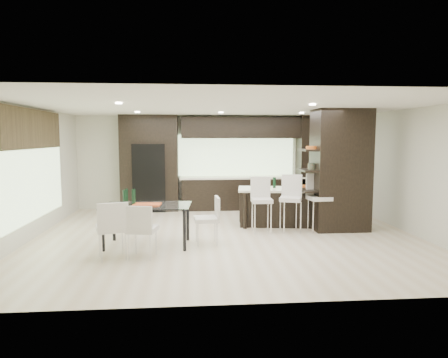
{
  "coord_description": "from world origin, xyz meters",
  "views": [
    {
      "loc": [
        -0.74,
        -8.26,
        2.08
      ],
      "look_at": [
        0.0,
        0.6,
        1.15
      ],
      "focal_mm": 32.0,
      "sensor_mm": 36.0,
      "label": 1
    }
  ],
  "objects": [
    {
      "name": "partition_column",
      "position": [
        2.6,
        0.4,
        1.35
      ],
      "size": [
        1.2,
        0.8,
        2.7
      ],
      "primitive_type": "cube",
      "color": "black",
      "rests_on": "ground"
    },
    {
      "name": "refrigerator",
      "position": [
        -1.9,
        3.12,
        0.95
      ],
      "size": [
        0.9,
        0.68,
        1.9
      ],
      "primitive_type": "cube",
      "color": "black",
      "rests_on": "ground"
    },
    {
      "name": "window_left",
      "position": [
        -3.96,
        0.2,
        1.35
      ],
      "size": [
        0.04,
        3.2,
        1.9
      ],
      "primitive_type": "cube",
      "color": "#B2D199",
      "rests_on": "left_wall"
    },
    {
      "name": "ceiling",
      "position": [
        0.0,
        0.0,
        2.7
      ],
      "size": [
        8.0,
        7.0,
        0.02
      ],
      "primitive_type": "cube",
      "color": "white",
      "rests_on": "ground"
    },
    {
      "name": "stone_accent",
      "position": [
        -3.93,
        0.2,
        2.25
      ],
      "size": [
        0.08,
        3.0,
        0.8
      ],
      "primitive_type": "cube",
      "color": "brown",
      "rests_on": "left_wall"
    },
    {
      "name": "left_wall",
      "position": [
        -4.0,
        0.0,
        1.35
      ],
      "size": [
        0.02,
        7.0,
        2.7
      ],
      "primitive_type": "cube",
      "color": "beige",
      "rests_on": "ground"
    },
    {
      "name": "stool_mid",
      "position": [
        1.43,
        0.21,
        0.51
      ],
      "size": [
        0.58,
        0.58,
        1.02
      ],
      "primitive_type": "cube",
      "rotation": [
        0.0,
        0.0,
        -0.35
      ],
      "color": "silver",
      "rests_on": "ground"
    },
    {
      "name": "kitchen_island",
      "position": [
        1.43,
        0.98,
        0.43
      ],
      "size": [
        2.19,
        1.18,
        0.87
      ],
      "primitive_type": "cube",
      "rotation": [
        0.0,
        0.0,
        -0.14
      ],
      "color": "black",
      "rests_on": "ground"
    },
    {
      "name": "back_wall",
      "position": [
        0.0,
        3.5,
        1.35
      ],
      "size": [
        8.0,
        0.02,
        2.7
      ],
      "primitive_type": "cube",
      "color": "beige",
      "rests_on": "ground"
    },
    {
      "name": "dining_table",
      "position": [
        -1.58,
        -0.63,
        0.4
      ],
      "size": [
        1.71,
        1.04,
        0.79
      ],
      "primitive_type": "cube",
      "rotation": [
        0.0,
        0.0,
        -0.07
      ],
      "color": "white",
      "rests_on": "ground"
    },
    {
      "name": "stool_left",
      "position": [
        0.79,
        0.22,
        0.49
      ],
      "size": [
        0.44,
        0.44,
        0.98
      ],
      "primitive_type": "cube",
      "rotation": [
        0.0,
        0.0,
        -0.02
      ],
      "color": "silver",
      "rests_on": "ground"
    },
    {
      "name": "ceiling_spots",
      "position": [
        0.0,
        0.25,
        2.68
      ],
      "size": [
        4.0,
        3.0,
        0.02
      ],
      "primitive_type": "cube",
      "color": "white",
      "rests_on": "ceiling"
    },
    {
      "name": "back_cabinetry",
      "position": [
        0.5,
        3.17,
        1.35
      ],
      "size": [
        6.8,
        0.68,
        2.7
      ],
      "primitive_type": "cube",
      "color": "black",
      "rests_on": "ground"
    },
    {
      "name": "ground",
      "position": [
        0.0,
        0.0,
        0.0
      ],
      "size": [
        8.0,
        8.0,
        0.0
      ],
      "primitive_type": "plane",
      "color": "beige",
      "rests_on": "ground"
    },
    {
      "name": "right_wall",
      "position": [
        4.0,
        0.0,
        1.35
      ],
      "size": [
        0.02,
        7.0,
        2.7
      ],
      "primitive_type": "cube",
      "color": "beige",
      "rests_on": "ground"
    },
    {
      "name": "floor_vase",
      "position": [
        2.15,
        1.05,
        0.55
      ],
      "size": [
        0.44,
        0.44,
        1.11
      ],
      "primitive_type": null,
      "rotation": [
        0.0,
        0.0,
        -0.09
      ],
      "color": "#404431",
      "rests_on": "ground"
    },
    {
      "name": "chair_far",
      "position": [
        -2.1,
        -1.43,
        0.46
      ],
      "size": [
        0.63,
        0.63,
        0.93
      ],
      "primitive_type": "cube",
      "rotation": [
        0.0,
        0.0,
        0.3
      ],
      "color": "silver",
      "rests_on": "ground"
    },
    {
      "name": "bench",
      "position": [
        1.34,
        1.31,
        0.23
      ],
      "size": [
        1.29,
        0.71,
        0.47
      ],
      "primitive_type": "cube",
      "rotation": [
        0.0,
        0.0,
        0.21
      ],
      "color": "black",
      "rests_on": "ground"
    },
    {
      "name": "stool_right",
      "position": [
        2.07,
        0.21,
        0.52
      ],
      "size": [
        0.5,
        0.5,
        1.04
      ],
      "primitive_type": "cube",
      "rotation": [
        0.0,
        0.0,
        0.1
      ],
      "color": "silver",
      "rests_on": "ground"
    },
    {
      "name": "chair_end",
      "position": [
        -0.44,
        -0.63,
        0.43
      ],
      "size": [
        0.49,
        0.49,
        0.86
      ],
      "primitive_type": "cube",
      "rotation": [
        0.0,
        0.0,
        1.63
      ],
      "color": "silver",
      "rests_on": "ground"
    },
    {
      "name": "chair_near",
      "position": [
        -1.58,
        -1.41,
        0.44
      ],
      "size": [
        0.55,
        0.55,
        0.87
      ],
      "primitive_type": "cube",
      "rotation": [
        0.0,
        0.0,
        -0.19
      ],
      "color": "silver",
      "rests_on": "ground"
    },
    {
      "name": "window_back",
      "position": [
        0.6,
        3.46,
        1.55
      ],
      "size": [
        3.4,
        0.04,
        1.2
      ],
      "primitive_type": "cube",
      "color": "#B2D199",
      "rests_on": "back_wall"
    }
  ]
}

